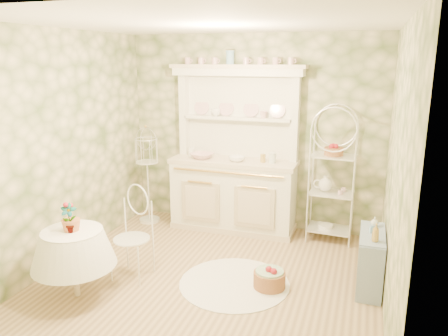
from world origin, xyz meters
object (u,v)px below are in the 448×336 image
(side_shelf, at_px, (370,262))
(birdcage_stand, at_px, (148,176))
(kitchen_dresser, at_px, (234,150))
(bakers_rack, at_px, (332,178))
(cafe_chair, at_px, (132,240))
(round_table, at_px, (75,268))
(floor_basket, at_px, (269,278))

(side_shelf, bearing_deg, birdcage_stand, 167.95)
(kitchen_dresser, relative_size, side_shelf, 3.44)
(bakers_rack, bearing_deg, kitchen_dresser, -174.56)
(side_shelf, distance_m, cafe_chair, 2.57)
(kitchen_dresser, relative_size, bakers_rack, 1.35)
(cafe_chair, bearing_deg, bakers_rack, 62.40)
(kitchen_dresser, height_order, round_table, kitchen_dresser)
(kitchen_dresser, height_order, birdcage_stand, kitchen_dresser)
(bakers_rack, distance_m, birdcage_stand, 2.62)
(kitchen_dresser, distance_m, birdcage_stand, 1.35)
(kitchen_dresser, relative_size, cafe_chair, 2.64)
(bakers_rack, bearing_deg, side_shelf, -61.46)
(side_shelf, relative_size, cafe_chair, 0.77)
(cafe_chair, bearing_deg, side_shelf, 34.01)
(bakers_rack, relative_size, round_table, 2.81)
(bakers_rack, height_order, birdcage_stand, bakers_rack)
(cafe_chair, bearing_deg, kitchen_dresser, 90.57)
(bakers_rack, relative_size, cafe_chair, 1.96)
(kitchen_dresser, distance_m, round_table, 2.60)
(bakers_rack, bearing_deg, floor_basket, -103.22)
(birdcage_stand, xyz_separation_m, floor_basket, (2.13, -1.35, -0.59))
(side_shelf, bearing_deg, floor_basket, -155.07)
(bakers_rack, height_order, side_shelf, bakers_rack)
(birdcage_stand, bearing_deg, floor_basket, -32.37)
(bakers_rack, bearing_deg, round_table, -131.09)
(side_shelf, height_order, round_table, round_table)
(kitchen_dresser, bearing_deg, birdcage_stand, -174.18)
(side_shelf, bearing_deg, round_table, -152.64)
(round_table, distance_m, floor_basket, 2.01)
(kitchen_dresser, distance_m, bakers_rack, 1.37)
(round_table, distance_m, cafe_chair, 0.66)
(kitchen_dresser, xyz_separation_m, birdcage_stand, (-1.27, -0.13, -0.44))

